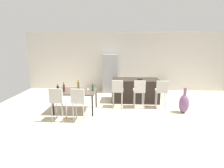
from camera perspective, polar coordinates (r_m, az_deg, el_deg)
ground_plane at (r=6.59m, az=4.43°, el=-7.75°), size 10.00×10.00×0.00m
back_wall at (r=8.99m, az=4.22°, el=7.26°), size 10.00×0.12×2.90m
kitchen_island at (r=7.31m, az=7.48°, el=-1.97°), size 1.88×0.91×0.92m
bar_chair_left at (r=6.43m, az=1.82°, el=-1.74°), size 0.42×0.42×1.05m
bar_chair_middle at (r=6.46m, az=8.79°, el=-1.81°), size 0.42×0.42×1.05m
bar_chair_right at (r=6.58m, az=15.67°, el=-1.86°), size 0.42×0.42×1.05m
dining_table at (r=6.21m, az=-11.71°, el=-2.70°), size 1.42×0.95×0.74m
dining_chair_near at (r=5.54m, az=-17.15°, el=-4.70°), size 0.42×0.42×1.05m
dining_chair_far at (r=5.35m, az=-10.70°, el=-4.95°), size 0.41×0.41×1.05m
wine_bottle_far at (r=6.06m, az=-6.24°, el=-1.26°), size 0.07×0.07×0.26m
wine_bottle_middle at (r=6.33m, az=-10.76°, el=-0.53°), size 0.07×0.07×0.34m
wine_bottle_left at (r=6.17m, az=-15.25°, el=-1.23°), size 0.07×0.07×0.31m
wine_bottle_right at (r=6.15m, az=-17.08°, el=-1.55°), size 0.07×0.07×0.26m
wine_glass_near at (r=5.90m, az=-7.86°, el=-1.50°), size 0.07×0.07×0.17m
wine_glass_end at (r=5.90m, az=-16.40°, el=-1.91°), size 0.07×0.07×0.17m
refrigerator at (r=8.64m, az=-0.53°, el=3.53°), size 0.72×0.68×1.84m
fruit_bowl at (r=7.11m, az=9.06°, el=1.64°), size 0.20×0.20×0.07m
floor_vase at (r=6.53m, az=22.21°, el=-5.81°), size 0.33×0.33×0.88m
potted_plant at (r=8.96m, az=16.33°, el=-0.46°), size 0.38×0.38×0.58m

